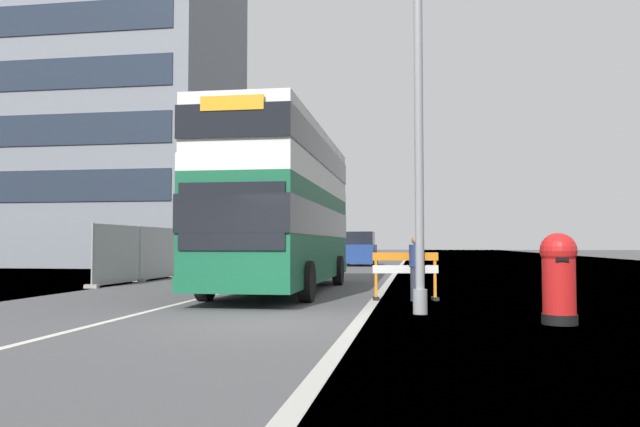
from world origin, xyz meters
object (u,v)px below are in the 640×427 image
(red_pillar_postbox, at_px, (559,274))
(car_receding_mid, at_px, (361,250))
(double_decker_bus, at_px, (284,207))
(pedestrian_at_kerb, at_px, (416,268))
(roadworks_barrier, at_px, (405,270))
(lamppost_foreground, at_px, (419,122))
(car_oncoming_near, at_px, (275,251))

(red_pillar_postbox, xyz_separation_m, car_receding_mid, (-6.09, 28.89, 0.14))
(double_decker_bus, relative_size, pedestrian_at_kerb, 6.82)
(red_pillar_postbox, distance_m, pedestrian_at_kerb, 4.78)
(roadworks_barrier, bearing_deg, red_pillar_postbox, -57.34)
(car_receding_mid, bearing_deg, roadworks_barrier, -82.28)
(roadworks_barrier, distance_m, pedestrian_at_kerb, 0.35)
(red_pillar_postbox, distance_m, roadworks_barrier, 5.11)
(lamppost_foreground, xyz_separation_m, pedestrian_at_kerb, (-0.08, 2.86, -3.09))
(lamppost_foreground, distance_m, roadworks_barrier, 4.42)
(lamppost_foreground, distance_m, car_receding_mid, 28.07)
(red_pillar_postbox, bearing_deg, pedestrian_at_kerb, 121.36)
(lamppost_foreground, height_order, roadworks_barrier, lamppost_foreground)
(lamppost_foreground, relative_size, car_oncoming_near, 1.99)
(pedestrian_at_kerb, bearing_deg, roadworks_barrier, 140.96)
(double_decker_bus, xyz_separation_m, car_receding_mid, (0.30, 22.21, -1.50))
(double_decker_bus, relative_size, red_pillar_postbox, 6.86)
(double_decker_bus, xyz_separation_m, roadworks_barrier, (3.64, -2.38, -1.76))
(roadworks_barrier, bearing_deg, double_decker_bus, 146.75)
(lamppost_foreground, xyz_separation_m, car_receding_mid, (-3.68, 27.67, -2.88))
(red_pillar_postbox, bearing_deg, car_receding_mid, 101.91)
(double_decker_bus, relative_size, car_receding_mid, 2.79)
(roadworks_barrier, bearing_deg, lamppost_foreground, -83.54)
(car_receding_mid, bearing_deg, double_decker_bus, -90.77)
(red_pillar_postbox, relative_size, pedestrian_at_kerb, 0.99)
(lamppost_foreground, xyz_separation_m, roadworks_barrier, (-0.35, 3.08, -3.14))
(lamppost_foreground, height_order, car_oncoming_near, lamppost_foreground)
(car_oncoming_near, bearing_deg, lamppost_foreground, -69.19)
(red_pillar_postbox, bearing_deg, roadworks_barrier, 122.66)
(roadworks_barrier, xyz_separation_m, pedestrian_at_kerb, (0.27, -0.22, 0.05))
(roadworks_barrier, xyz_separation_m, car_receding_mid, (-3.34, 24.59, 0.26))
(pedestrian_at_kerb, bearing_deg, red_pillar_postbox, -58.64)
(pedestrian_at_kerb, bearing_deg, car_receding_mid, 98.27)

